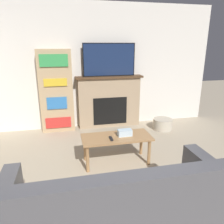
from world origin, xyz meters
name	(u,v)px	position (x,y,z in m)	size (l,w,h in m)	color
wall_back	(94,67)	(0.00, 3.74, 1.35)	(5.51, 0.06, 2.70)	silver
fireplace	(109,101)	(0.32, 3.60, 0.59)	(1.50, 0.28, 1.17)	tan
tv	(109,60)	(0.32, 3.58, 1.52)	(1.14, 0.03, 0.70)	black
couch	(119,213)	(-0.25, 0.50, 0.30)	(2.15, 0.86, 0.90)	#4C4C51
coffee_table	(117,140)	(0.08, 1.92, 0.39)	(1.09, 0.48, 0.45)	#A87A4C
tissue_box	(125,133)	(0.22, 1.92, 0.50)	(0.22, 0.12, 0.10)	silver
remote_control	(111,139)	(-0.03, 1.84, 0.46)	(0.04, 0.15, 0.02)	black
bookshelf	(56,92)	(-0.84, 3.58, 0.88)	(0.69, 0.29, 1.75)	tan
storage_basket	(163,124)	(1.45, 3.11, 0.12)	(0.43, 0.43, 0.24)	#BCB29E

